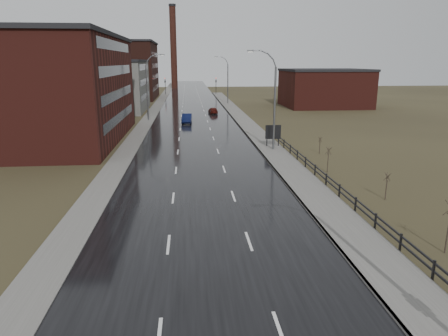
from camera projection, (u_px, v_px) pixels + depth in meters
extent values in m
cube|color=black|center=(194.00, 122.00, 68.98)|extent=(14.00, 300.00, 0.06)
cube|color=#595651|center=(273.00, 152.00, 45.65)|extent=(3.20, 180.00, 0.18)
cube|color=slate|center=(260.00, 152.00, 45.52)|extent=(0.16, 180.00, 0.18)
cube|color=#595651|center=(146.00, 122.00, 68.26)|extent=(2.40, 260.00, 0.12)
cube|color=#471914|center=(31.00, 90.00, 51.06)|extent=(22.00, 28.00, 13.00)
cube|color=black|center=(24.00, 35.00, 49.32)|extent=(22.44, 28.56, 0.50)
cube|color=black|center=(120.00, 117.00, 52.91)|extent=(0.06, 22.40, 1.20)
cube|color=black|center=(119.00, 94.00, 52.14)|extent=(0.06, 22.40, 1.20)
cube|color=black|center=(117.00, 70.00, 51.37)|extent=(0.06, 22.40, 1.20)
cube|color=black|center=(115.00, 46.00, 50.59)|extent=(0.06, 22.40, 1.20)
cube|color=slate|center=(106.00, 87.00, 83.47)|extent=(16.00, 20.00, 10.00)
cube|color=black|center=(104.00, 61.00, 82.11)|extent=(16.32, 20.40, 0.50)
cube|color=black|center=(145.00, 96.00, 84.67)|extent=(0.06, 16.00, 1.20)
cube|color=black|center=(145.00, 82.00, 83.90)|extent=(0.06, 16.00, 1.20)
cube|color=black|center=(144.00, 67.00, 83.12)|extent=(0.06, 16.00, 1.20)
cube|color=#331611|center=(108.00, 71.00, 111.26)|extent=(26.00, 24.00, 15.00)
cube|color=black|center=(106.00, 42.00, 109.26)|extent=(26.52, 24.48, 0.50)
cube|color=black|center=(156.00, 87.00, 113.54)|extent=(0.06, 19.20, 1.20)
cube|color=black|center=(155.00, 77.00, 112.77)|extent=(0.06, 19.20, 1.20)
cube|color=black|center=(155.00, 66.00, 111.99)|extent=(0.06, 19.20, 1.20)
cube|color=black|center=(154.00, 55.00, 111.22)|extent=(0.06, 19.20, 1.20)
cube|color=#471914|center=(324.00, 89.00, 91.75)|extent=(18.00, 16.00, 8.00)
cube|color=black|center=(325.00, 70.00, 90.65)|extent=(18.36, 16.32, 0.50)
cylinder|color=#331611|center=(173.00, 48.00, 151.21)|extent=(2.40, 2.40, 30.00)
cylinder|color=black|center=(172.00, 5.00, 147.27)|extent=(2.70, 2.70, 0.80)
cylinder|color=slate|center=(274.00, 110.00, 45.43)|extent=(0.24, 0.24, 9.50)
cylinder|color=slate|center=(275.00, 63.00, 44.09)|extent=(0.51, 0.14, 0.98)
cylinder|color=slate|center=(270.00, 56.00, 43.86)|extent=(0.81, 0.14, 0.81)
cylinder|color=slate|center=(264.00, 52.00, 43.68)|extent=(0.98, 0.14, 0.51)
cylinder|color=slate|center=(257.00, 50.00, 43.56)|extent=(1.01, 0.14, 0.14)
cube|color=slate|center=(250.00, 51.00, 43.51)|extent=(0.70, 0.28, 0.18)
cube|color=silver|center=(250.00, 52.00, 43.54)|extent=(0.50, 0.20, 0.04)
cylinder|color=slate|center=(147.00, 93.00, 69.00)|extent=(0.24, 0.24, 9.50)
cylinder|color=slate|center=(147.00, 63.00, 67.68)|extent=(0.51, 0.14, 0.98)
cylinder|color=slate|center=(149.00, 58.00, 67.54)|extent=(0.81, 0.14, 0.81)
cylinder|color=slate|center=(154.00, 55.00, 67.48)|extent=(0.98, 0.14, 0.51)
cylinder|color=slate|center=(158.00, 54.00, 67.51)|extent=(1.01, 0.14, 0.14)
cube|color=slate|center=(163.00, 55.00, 67.58)|extent=(0.70, 0.28, 0.18)
cube|color=silver|center=(163.00, 55.00, 67.61)|extent=(0.50, 0.20, 0.04)
cylinder|color=slate|center=(228.00, 84.00, 97.39)|extent=(0.24, 0.24, 9.50)
cylinder|color=slate|center=(227.00, 62.00, 96.05)|extent=(0.51, 0.14, 0.98)
cylinder|color=slate|center=(225.00, 59.00, 95.83)|extent=(0.81, 0.14, 0.81)
cylinder|color=slate|center=(222.00, 57.00, 95.64)|extent=(0.98, 0.14, 0.51)
cylinder|color=slate|center=(219.00, 57.00, 95.53)|extent=(1.01, 0.14, 0.14)
cube|color=slate|center=(216.00, 57.00, 95.48)|extent=(0.70, 0.28, 0.18)
cube|color=silver|center=(216.00, 57.00, 95.50)|extent=(0.50, 0.20, 0.04)
cube|color=black|center=(433.00, 271.00, 18.73)|extent=(0.10, 0.10, 1.10)
cube|color=black|center=(400.00, 243.00, 21.62)|extent=(0.10, 0.10, 1.10)
cube|color=black|center=(375.00, 222.00, 24.51)|extent=(0.10, 0.10, 1.10)
cube|color=black|center=(355.00, 205.00, 27.39)|extent=(0.10, 0.10, 1.10)
cube|color=black|center=(339.00, 191.00, 30.28)|extent=(0.10, 0.10, 1.10)
cube|color=black|center=(326.00, 180.00, 33.17)|extent=(0.10, 0.10, 1.10)
cube|color=black|center=(315.00, 170.00, 36.06)|extent=(0.10, 0.10, 1.10)
cube|color=black|center=(305.00, 162.00, 38.94)|extent=(0.10, 0.10, 1.10)
cube|color=black|center=(297.00, 155.00, 41.83)|extent=(0.10, 0.10, 1.10)
cube|color=black|center=(290.00, 149.00, 44.72)|extent=(0.10, 0.10, 1.10)
cube|color=black|center=(284.00, 144.00, 47.60)|extent=(0.10, 0.10, 1.10)
cube|color=black|center=(278.00, 139.00, 50.49)|extent=(0.10, 0.10, 1.10)
cube|color=black|center=(273.00, 135.00, 53.38)|extent=(0.10, 0.10, 1.10)
cube|color=black|center=(342.00, 188.00, 29.70)|extent=(0.08, 53.00, 0.10)
cube|color=black|center=(342.00, 193.00, 29.80)|extent=(0.08, 53.00, 0.10)
cylinder|color=#382D23|center=(447.00, 234.00, 21.41)|extent=(0.08, 0.08, 2.22)
cylinder|color=#382D23|center=(386.00, 190.00, 29.89)|extent=(0.08, 0.08, 1.54)
cylinder|color=#382D23|center=(388.00, 177.00, 29.64)|extent=(0.04, 0.53, 0.61)
cylinder|color=#382D23|center=(387.00, 177.00, 29.68)|extent=(0.50, 0.20, 0.62)
cylinder|color=#382D23|center=(387.00, 177.00, 29.66)|extent=(0.30, 0.44, 0.63)
cylinder|color=#382D23|center=(387.00, 177.00, 29.60)|extent=(0.30, 0.44, 0.63)
cylinder|color=#382D23|center=(388.00, 177.00, 29.59)|extent=(0.50, 0.20, 0.62)
cylinder|color=#382D23|center=(328.00, 163.00, 37.25)|extent=(0.08, 0.08, 1.81)
cylinder|color=#382D23|center=(329.00, 151.00, 36.95)|extent=(0.04, 0.61, 0.71)
cylinder|color=#382D23|center=(329.00, 151.00, 36.99)|extent=(0.58, 0.23, 0.72)
cylinder|color=#382D23|center=(328.00, 151.00, 36.97)|extent=(0.35, 0.52, 0.73)
cylinder|color=#382D23|center=(328.00, 151.00, 36.91)|extent=(0.35, 0.52, 0.73)
cylinder|color=#382D23|center=(329.00, 151.00, 36.90)|extent=(0.58, 0.23, 0.72)
cylinder|color=#382D23|center=(320.00, 148.00, 44.94)|extent=(0.08, 0.08, 1.41)
cylinder|color=#382D23|center=(321.00, 140.00, 44.71)|extent=(0.04, 0.48, 0.56)
cylinder|color=#382D23|center=(320.00, 139.00, 44.75)|extent=(0.46, 0.19, 0.57)
cylinder|color=#382D23|center=(320.00, 139.00, 44.73)|extent=(0.28, 0.41, 0.58)
cylinder|color=#382D23|center=(320.00, 140.00, 44.67)|extent=(0.28, 0.41, 0.58)
cylinder|color=#382D23|center=(320.00, 140.00, 44.66)|extent=(0.46, 0.19, 0.57)
cube|color=black|center=(267.00, 140.00, 48.14)|extent=(0.10, 0.10, 1.80)
cube|color=black|center=(279.00, 140.00, 48.26)|extent=(0.10, 0.10, 1.80)
cube|color=silver|center=(273.00, 132.00, 47.90)|extent=(1.79, 0.08, 1.59)
cube|color=black|center=(273.00, 132.00, 47.85)|extent=(1.89, 0.04, 1.69)
cylinder|color=black|center=(165.00, 86.00, 125.37)|extent=(0.16, 0.16, 5.20)
imported|color=black|center=(165.00, 79.00, 124.81)|extent=(0.58, 2.73, 1.10)
sphere|color=#FF190C|center=(165.00, 78.00, 124.59)|extent=(0.18, 0.18, 0.18)
cylinder|color=black|center=(216.00, 86.00, 126.75)|extent=(0.16, 0.16, 5.20)
imported|color=black|center=(216.00, 79.00, 126.19)|extent=(0.58, 2.73, 1.10)
sphere|color=#FF190C|center=(216.00, 78.00, 125.97)|extent=(0.18, 0.18, 0.18)
imported|color=#0B1238|center=(187.00, 119.00, 67.44)|extent=(1.84, 4.68, 1.52)
imported|color=#46100B|center=(213.00, 111.00, 79.43)|extent=(1.89, 3.91, 1.29)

